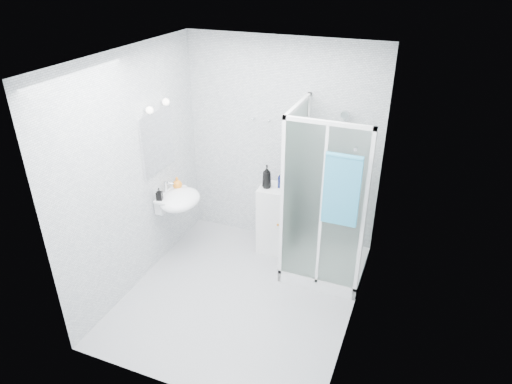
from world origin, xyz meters
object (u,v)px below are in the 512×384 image
at_px(shampoo_bottle_b, 283,179).
at_px(soap_dispenser_orange, 177,183).
at_px(storage_cabinet, 274,219).
at_px(hand_towel, 342,189).
at_px(wall_basin, 178,200).
at_px(shower_enclosure, 319,239).
at_px(shampoo_bottle_a, 267,177).
at_px(soap_dispenser_black, 159,194).

distance_m(shampoo_bottle_b, soap_dispenser_orange, 1.27).
relative_size(storage_cabinet, hand_towel, 1.16).
distance_m(wall_basin, shampoo_bottle_b, 1.27).
distance_m(shower_enclosure, storage_cabinet, 0.69).
bearing_deg(shampoo_bottle_a, shampoo_bottle_b, 24.38).
bearing_deg(shampoo_bottle_b, soap_dispenser_orange, -158.17).
distance_m(soap_dispenser_orange, soap_dispenser_black, 0.33).
height_order(storage_cabinet, shampoo_bottle_a, shampoo_bottle_a).
xyz_separation_m(hand_towel, soap_dispenser_black, (-2.05, -0.10, -0.42)).
distance_m(storage_cabinet, soap_dispenser_orange, 1.27).
bearing_deg(hand_towel, shampoo_bottle_a, 148.56).
bearing_deg(shower_enclosure, shampoo_bottle_a, 163.75).
bearing_deg(hand_towel, soap_dispenser_black, -177.24).
bearing_deg(soap_dispenser_black, hand_towel, 2.76).
bearing_deg(shampoo_bottle_a, storage_cabinet, 24.55).
bearing_deg(shampoo_bottle_a, wall_basin, -150.08).
distance_m(storage_cabinet, shampoo_bottle_b, 0.56).
relative_size(shower_enclosure, shampoo_bottle_a, 6.91).
xyz_separation_m(hand_towel, shampoo_bottle_b, (-0.83, 0.70, -0.36)).
relative_size(soap_dispenser_orange, soap_dispenser_black, 1.02).
xyz_separation_m(storage_cabinet, shampoo_bottle_b, (0.09, 0.04, 0.55)).
bearing_deg(shower_enclosure, hand_towel, -55.87).
distance_m(shower_enclosure, wall_basin, 1.72).
height_order(shower_enclosure, soap_dispenser_orange, shower_enclosure).
relative_size(storage_cabinet, shampoo_bottle_a, 3.05).
relative_size(wall_basin, storage_cabinet, 0.64).
relative_size(hand_towel, shampoo_bottle_a, 2.64).
distance_m(hand_towel, shampoo_bottle_b, 1.14).
height_order(storage_cabinet, soap_dispenser_black, soap_dispenser_black).
distance_m(shampoo_bottle_a, soap_dispenser_orange, 1.08).
relative_size(shampoo_bottle_b, soap_dispenser_orange, 1.49).
xyz_separation_m(storage_cabinet, shampoo_bottle_a, (-0.09, -0.04, 0.59)).
bearing_deg(shampoo_bottle_b, soap_dispenser_black, -147.01).
bearing_deg(soap_dispenser_orange, storage_cabinet, 21.63).
bearing_deg(wall_basin, soap_dispenser_black, -124.03).
bearing_deg(shower_enclosure, shampoo_bottle_b, 151.95).
height_order(shampoo_bottle_a, shampoo_bottle_b, shampoo_bottle_a).
relative_size(storage_cabinet, soap_dispenser_black, 5.95).
relative_size(hand_towel, soap_dispenser_black, 5.15).
bearing_deg(wall_basin, storage_cabinet, 29.47).
relative_size(shampoo_bottle_a, shampoo_bottle_b, 1.29).
bearing_deg(shampoo_bottle_b, storage_cabinet, -155.79).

